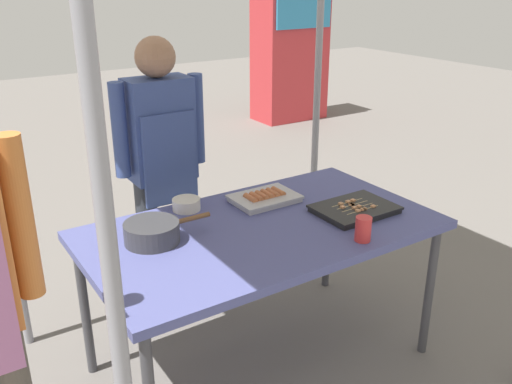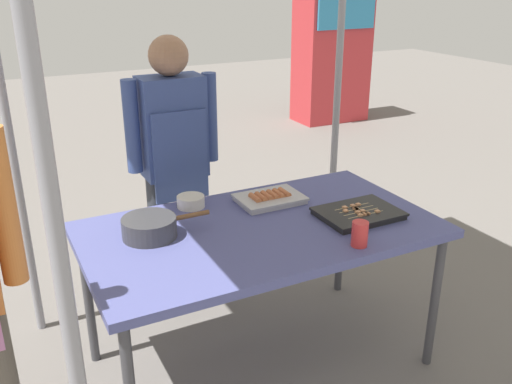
{
  "view_description": "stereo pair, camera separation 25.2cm",
  "coord_description": "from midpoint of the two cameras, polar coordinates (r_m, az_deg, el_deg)",
  "views": [
    {
      "loc": [
        -1.28,
        -1.91,
        1.83
      ],
      "look_at": [
        0.0,
        0.05,
        0.9
      ],
      "focal_mm": 39.04,
      "sensor_mm": 36.0,
      "label": 1
    },
    {
      "loc": [
        -1.06,
        -2.04,
        1.83
      ],
      "look_at": [
        0.0,
        0.05,
        0.9
      ],
      "focal_mm": 39.04,
      "sensor_mm": 36.0,
      "label": 2
    }
  ],
  "objects": [
    {
      "name": "drink_cup_near_edge",
      "position": [
        2.4,
        8.0,
        -3.84
      ],
      "size": [
        0.07,
        0.07,
        0.11
      ],
      "primitive_type": "cylinder",
      "color": "red",
      "rests_on": "stall_table"
    },
    {
      "name": "neighbor_stall_right",
      "position": [
        7.35,
        2.49,
        14.05
      ],
      "size": [
        0.9,
        0.55,
        1.7
      ],
      "color": "#C63338",
      "rests_on": "ground"
    },
    {
      "name": "cooking_wok",
      "position": [
        2.44,
        -13.52,
        -4.02
      ],
      "size": [
        0.4,
        0.24,
        0.09
      ],
      "color": "#38383A",
      "rests_on": "stall_table"
    },
    {
      "name": "tray_grilled_sausages",
      "position": [
        2.79,
        -1.69,
        -0.65
      ],
      "size": [
        0.33,
        0.23,
        0.05
      ],
      "color": "#ADADB2",
      "rests_on": "stall_table"
    },
    {
      "name": "condiment_bowl",
      "position": [
        2.74,
        -9.78,
        -1.3
      ],
      "size": [
        0.14,
        0.14,
        0.06
      ],
      "primitive_type": "cylinder",
      "color": "silver",
      "rests_on": "stall_table"
    },
    {
      "name": "tray_meat_skewers",
      "position": [
        2.69,
        7.46,
        -1.8
      ],
      "size": [
        0.38,
        0.28,
        0.04
      ],
      "color": "black",
      "rests_on": "stall_table"
    },
    {
      "name": "vendor_woman",
      "position": [
        3.07,
        -11.95,
        3.59
      ],
      "size": [
        0.52,
        0.22,
        1.53
      ],
      "rotation": [
        0.0,
        0.0,
        3.14
      ],
      "color": "#333842",
      "rests_on": "ground"
    },
    {
      "name": "stall_table",
      "position": [
        2.56,
        -2.21,
        -4.62
      ],
      "size": [
        1.6,
        0.9,
        0.75
      ],
      "color": "#4C518C",
      "rests_on": "ground"
    },
    {
      "name": "ground_plane",
      "position": [
        2.94,
        -2.01,
        -16.9
      ],
      "size": [
        18.0,
        18.0,
        0.0
      ],
      "primitive_type": "plane",
      "color": "#66605B"
    }
  ]
}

